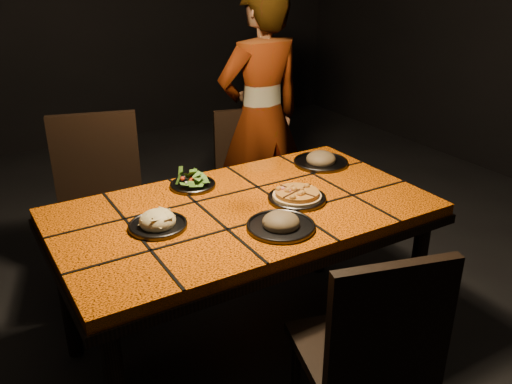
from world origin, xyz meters
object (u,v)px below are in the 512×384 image
dining_table (244,223)px  plate_pizza (297,196)px  plate_pasta (158,223)px  diner (261,117)px  chair_near (371,349)px  chair_far_left (100,198)px  chair_far_right (249,171)px

dining_table → plate_pizza: 0.26m
plate_pizza → plate_pasta: bearing=173.5°
dining_table → plate_pizza: plate_pizza is taller
diner → plate_pasta: size_ratio=6.87×
chair_near → plate_pasta: size_ratio=3.94×
chair_far_left → plate_pasta: 0.83m
dining_table → plate_pasta: plate_pasta is taller
dining_table → diner: diner is taller
dining_table → chair_far_left: bearing=116.9°
plate_pasta → diner: bearing=41.9°
chair_far_right → diner: size_ratio=0.54×
plate_pizza → dining_table: bearing=165.1°
chair_near → chair_far_left: bearing=-58.7°
dining_table → diner: (0.67, 0.96, 0.14)m
chair_far_left → plate_pasta: size_ratio=4.24×
chair_near → diner: diner is taller
plate_pizza → chair_near: bearing=-105.0°
diner → chair_far_left: bearing=7.3°
plate_pizza → chair_far_left: bearing=126.5°
chair_near → diner: size_ratio=0.57×
chair_far_right → chair_near: bearing=-91.8°
chair_near → plate_pasta: chair_near is taller
chair_far_left → chair_far_right: bearing=20.7°
chair_far_left → plate_pizza: chair_far_left is taller
plate_pizza → plate_pasta: size_ratio=1.16×
diner → plate_pasta: diner is taller
diner → plate_pizza: bearing=66.2°
diner → chair_far_right: bearing=29.1°
dining_table → plate_pizza: (0.24, -0.06, 0.10)m
chair_far_right → plate_pasta: size_ratio=3.70×
chair_near → plate_pizza: bearing=-89.5°
chair_far_right → plate_pasta: 1.31m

